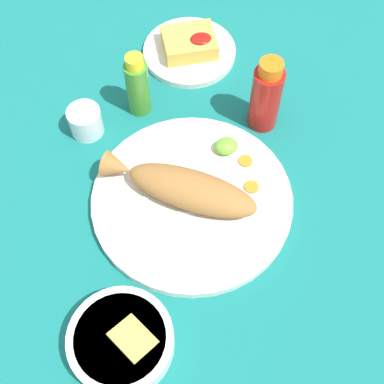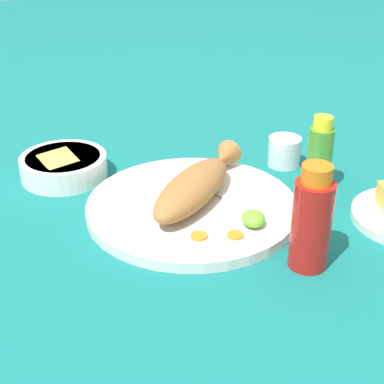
{
  "view_description": "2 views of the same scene",
  "coord_description": "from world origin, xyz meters",
  "px_view_note": "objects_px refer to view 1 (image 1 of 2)",
  "views": [
    {
      "loc": [
        -0.09,
        -0.45,
        0.83
      ],
      "look_at": [
        0.0,
        0.0,
        0.04
      ],
      "focal_mm": 50.0,
      "sensor_mm": 36.0,
      "label": 1
    },
    {
      "loc": [
        0.86,
        -0.08,
        0.5
      ],
      "look_at": [
        0.0,
        0.0,
        0.04
      ],
      "focal_mm": 55.0,
      "sensor_mm": 36.0,
      "label": 2
    }
  ],
  "objects_px": {
    "fork_far": "(139,203)",
    "fried_fish": "(184,188)",
    "fork_near": "(149,225)",
    "salt_cup": "(86,122)",
    "hot_sauce_bottle_green": "(138,86)",
    "main_plate": "(192,200)",
    "side_plate_fries": "(189,52)",
    "hot_sauce_bottle_red": "(266,96)",
    "guacamole_bowl": "(121,341)"
  },
  "relations": [
    {
      "from": "side_plate_fries",
      "to": "fork_far",
      "type": "bearing_deg",
      "value": -114.31
    },
    {
      "from": "main_plate",
      "to": "hot_sauce_bottle_red",
      "type": "height_order",
      "value": "hot_sauce_bottle_red"
    },
    {
      "from": "fork_near",
      "to": "fork_far",
      "type": "height_order",
      "value": "same"
    },
    {
      "from": "fried_fish",
      "to": "salt_cup",
      "type": "xyz_separation_m",
      "value": [
        -0.15,
        0.19,
        -0.02
      ]
    },
    {
      "from": "main_plate",
      "to": "fork_far",
      "type": "height_order",
      "value": "fork_far"
    },
    {
      "from": "fork_far",
      "to": "salt_cup",
      "type": "height_order",
      "value": "salt_cup"
    },
    {
      "from": "main_plate",
      "to": "fork_far",
      "type": "xyz_separation_m",
      "value": [
        -0.09,
        0.01,
        0.01
      ]
    },
    {
      "from": "side_plate_fries",
      "to": "salt_cup",
      "type": "bearing_deg",
      "value": -145.55
    },
    {
      "from": "fork_far",
      "to": "guacamole_bowl",
      "type": "xyz_separation_m",
      "value": [
        -0.06,
        -0.23,
        0.0
      ]
    },
    {
      "from": "fried_fish",
      "to": "fork_far",
      "type": "bearing_deg",
      "value": -148.19
    },
    {
      "from": "main_plate",
      "to": "fork_near",
      "type": "distance_m",
      "value": 0.09
    },
    {
      "from": "side_plate_fries",
      "to": "hot_sauce_bottle_red",
      "type": "bearing_deg",
      "value": -63.06
    },
    {
      "from": "fork_near",
      "to": "salt_cup",
      "type": "xyz_separation_m",
      "value": [
        -0.08,
        0.24,
        0.0
      ]
    },
    {
      "from": "side_plate_fries",
      "to": "fork_near",
      "type": "bearing_deg",
      "value": -110.52
    },
    {
      "from": "fork_far",
      "to": "hot_sauce_bottle_green",
      "type": "relative_size",
      "value": 1.18
    },
    {
      "from": "fork_near",
      "to": "hot_sauce_bottle_red",
      "type": "xyz_separation_m",
      "value": [
        0.25,
        0.19,
        0.06
      ]
    },
    {
      "from": "main_plate",
      "to": "fork_near",
      "type": "relative_size",
      "value": 1.93
    },
    {
      "from": "fried_fish",
      "to": "side_plate_fries",
      "type": "distance_m",
      "value": 0.36
    },
    {
      "from": "hot_sauce_bottle_red",
      "to": "side_plate_fries",
      "type": "bearing_deg",
      "value": 116.94
    },
    {
      "from": "main_plate",
      "to": "fried_fish",
      "type": "xyz_separation_m",
      "value": [
        -0.01,
        0.01,
        0.04
      ]
    },
    {
      "from": "salt_cup",
      "to": "guacamole_bowl",
      "type": "distance_m",
      "value": 0.42
    },
    {
      "from": "fried_fish",
      "to": "guacamole_bowl",
      "type": "bearing_deg",
      "value": -90.03
    },
    {
      "from": "salt_cup",
      "to": "side_plate_fries",
      "type": "xyz_separation_m",
      "value": [
        0.23,
        0.16,
        -0.02
      ]
    },
    {
      "from": "hot_sauce_bottle_red",
      "to": "salt_cup",
      "type": "xyz_separation_m",
      "value": [
        -0.34,
        0.04,
        -0.05
      ]
    },
    {
      "from": "main_plate",
      "to": "fork_near",
      "type": "height_order",
      "value": "fork_near"
    },
    {
      "from": "fork_near",
      "to": "side_plate_fries",
      "type": "relative_size",
      "value": 0.94
    },
    {
      "from": "fried_fish",
      "to": "fork_near",
      "type": "xyz_separation_m",
      "value": [
        -0.07,
        -0.05,
        -0.02
      ]
    },
    {
      "from": "fork_near",
      "to": "hot_sauce_bottle_red",
      "type": "distance_m",
      "value": 0.32
    },
    {
      "from": "fork_near",
      "to": "hot_sauce_bottle_red",
      "type": "height_order",
      "value": "hot_sauce_bottle_red"
    },
    {
      "from": "hot_sauce_bottle_red",
      "to": "side_plate_fries",
      "type": "distance_m",
      "value": 0.24
    },
    {
      "from": "fried_fish",
      "to": "hot_sauce_bottle_green",
      "type": "relative_size",
      "value": 1.94
    },
    {
      "from": "main_plate",
      "to": "hot_sauce_bottle_green",
      "type": "bearing_deg",
      "value": 104.2
    },
    {
      "from": "hot_sauce_bottle_red",
      "to": "hot_sauce_bottle_green",
      "type": "bearing_deg",
      "value": 160.87
    },
    {
      "from": "fried_fish",
      "to": "hot_sauce_bottle_green",
      "type": "bearing_deg",
      "value": 132.54
    },
    {
      "from": "fork_far",
      "to": "fork_near",
      "type": "bearing_deg",
      "value": 71.31
    },
    {
      "from": "fork_far",
      "to": "fried_fish",
      "type": "bearing_deg",
      "value": 150.0
    },
    {
      "from": "main_plate",
      "to": "fried_fish",
      "type": "bearing_deg",
      "value": 148.95
    },
    {
      "from": "fork_near",
      "to": "hot_sauce_bottle_green",
      "type": "distance_m",
      "value": 0.28
    },
    {
      "from": "fork_far",
      "to": "hot_sauce_bottle_red",
      "type": "bearing_deg",
      "value": 178.32
    },
    {
      "from": "fried_fish",
      "to": "fork_near",
      "type": "relative_size",
      "value": 1.47
    },
    {
      "from": "fork_far",
      "to": "guacamole_bowl",
      "type": "relative_size",
      "value": 1.03
    },
    {
      "from": "side_plate_fries",
      "to": "main_plate",
      "type": "bearing_deg",
      "value": -100.41
    },
    {
      "from": "hot_sauce_bottle_green",
      "to": "fork_far",
      "type": "bearing_deg",
      "value": -98.59
    },
    {
      "from": "fried_fish",
      "to": "main_plate",
      "type": "bearing_deg",
      "value": 0.0
    },
    {
      "from": "fork_near",
      "to": "side_plate_fries",
      "type": "height_order",
      "value": "fork_near"
    },
    {
      "from": "guacamole_bowl",
      "to": "fork_far",
      "type": "bearing_deg",
      "value": 75.14
    },
    {
      "from": "fork_near",
      "to": "fried_fish",
      "type": "bearing_deg",
      "value": -156.92
    },
    {
      "from": "fork_near",
      "to": "salt_cup",
      "type": "relative_size",
      "value": 2.9
    },
    {
      "from": "fork_far",
      "to": "hot_sauce_bottle_green",
      "type": "distance_m",
      "value": 0.23
    },
    {
      "from": "fork_far",
      "to": "side_plate_fries",
      "type": "height_order",
      "value": "fork_far"
    }
  ]
}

